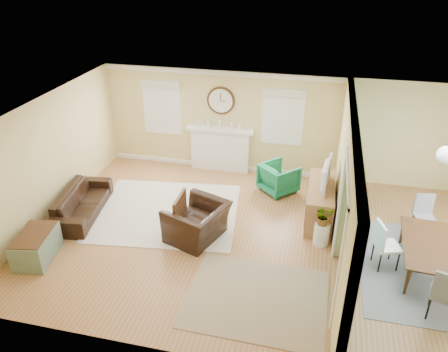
{
  "coord_description": "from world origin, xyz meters",
  "views": [
    {
      "loc": [
        0.93,
        -7.12,
        5.23
      ],
      "look_at": [
        -0.8,
        0.3,
        1.2
      ],
      "focal_mm": 35.0,
      "sensor_mm": 36.0,
      "label": 1
    }
  ],
  "objects_px": {
    "sofa": "(82,202)",
    "green_chair": "(279,178)",
    "eames_chair": "(197,222)",
    "dining_table": "(429,258)",
    "credenza": "(320,203)"
  },
  "relations": [
    {
      "from": "credenza",
      "to": "dining_table",
      "type": "distance_m",
      "value": 2.37
    },
    {
      "from": "dining_table",
      "to": "credenza",
      "type": "bearing_deg",
      "value": 60.44
    },
    {
      "from": "credenza",
      "to": "eames_chair",
      "type": "bearing_deg",
      "value": -151.7
    },
    {
      "from": "green_chair",
      "to": "dining_table",
      "type": "xyz_separation_m",
      "value": [
        2.97,
        -2.3,
        -0.06
      ]
    },
    {
      "from": "eames_chair",
      "to": "sofa",
      "type": "bearing_deg",
      "value": -76.57
    },
    {
      "from": "eames_chair",
      "to": "dining_table",
      "type": "bearing_deg",
      "value": 108.83
    },
    {
      "from": "sofa",
      "to": "eames_chair",
      "type": "relative_size",
      "value": 1.72
    },
    {
      "from": "eames_chair",
      "to": "green_chair",
      "type": "bearing_deg",
      "value": 168.47
    },
    {
      "from": "eames_chair",
      "to": "green_chair",
      "type": "xyz_separation_m",
      "value": [
        1.36,
        2.26,
        -0.02
      ]
    },
    {
      "from": "green_chair",
      "to": "credenza",
      "type": "relative_size",
      "value": 0.48
    },
    {
      "from": "credenza",
      "to": "green_chair",
      "type": "bearing_deg",
      "value": 134.95
    },
    {
      "from": "green_chair",
      "to": "dining_table",
      "type": "relative_size",
      "value": 0.47
    },
    {
      "from": "sofa",
      "to": "green_chair",
      "type": "bearing_deg",
      "value": -72.87
    },
    {
      "from": "green_chair",
      "to": "dining_table",
      "type": "height_order",
      "value": "green_chair"
    },
    {
      "from": "sofa",
      "to": "green_chair",
      "type": "height_order",
      "value": "green_chair"
    }
  ]
}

